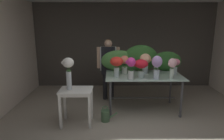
{
  "coord_description": "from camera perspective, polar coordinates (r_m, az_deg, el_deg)",
  "views": [
    {
      "loc": [
        -0.43,
        -2.98,
        2.01
      ],
      "look_at": [
        -0.41,
        1.13,
        1.06
      ],
      "focal_mm": 32.3,
      "sensor_mm": 36.0,
      "label": 1
    }
  ],
  "objects": [
    {
      "name": "vase_sunset_ranunculus",
      "position": [
        4.7,
        12.39,
        1.49
      ],
      "size": [
        0.19,
        0.19,
        0.38
      ],
      "color": "silver",
      "rests_on": "display_table_glass"
    },
    {
      "name": "vase_lilac_roses",
      "position": [
        4.31,
        12.59,
        1.33
      ],
      "size": [
        0.22,
        0.22,
        0.5
      ],
      "color": "silver",
      "rests_on": "display_table_glass"
    },
    {
      "name": "side_table_white",
      "position": [
        4.1,
        -10.11,
        -6.99
      ],
      "size": [
        0.65,
        0.49,
        0.74
      ],
      "color": "white",
      "rests_on": "ground"
    },
    {
      "name": "vase_crimson_anemones",
      "position": [
        4.36,
        8.22,
        1.17
      ],
      "size": [
        0.31,
        0.29,
        0.4
      ],
      "color": "silver",
      "rests_on": "display_table_glass"
    },
    {
      "name": "florist",
      "position": [
        5.27,
        -1.07,
        1.93
      ],
      "size": [
        0.6,
        0.24,
        1.62
      ],
      "color": "#232328",
      "rests_on": "ground"
    },
    {
      "name": "vase_peach_tulips",
      "position": [
        4.75,
        9.4,
        2.43
      ],
      "size": [
        0.27,
        0.26,
        0.47
      ],
      "color": "silver",
      "rests_on": "display_table_glass"
    },
    {
      "name": "ground_plane",
      "position": [
        5.15,
        4.59,
        -9.99
      ],
      "size": [
        7.63,
        7.63,
        0.0
      ],
      "primitive_type": "plane",
      "color": "#9E9384"
    },
    {
      "name": "display_table_glass",
      "position": [
        4.72,
        8.91,
        -2.85
      ],
      "size": [
        1.73,
        1.01,
        0.86
      ],
      "color": "#ADC9BE",
      "rests_on": "ground"
    },
    {
      "name": "foliage_backdrop",
      "position": [
        4.99,
        7.94,
        2.92
      ],
      "size": [
        1.97,
        0.29,
        0.64
      ],
      "color": "#477F3D",
      "rests_on": "display_table_glass"
    },
    {
      "name": "vase_coral_carnations",
      "position": [
        4.67,
        3.62,
        1.98
      ],
      "size": [
        0.21,
        0.21,
        0.43
      ],
      "color": "silver",
      "rests_on": "display_table_glass"
    },
    {
      "name": "watering_can",
      "position": [
        4.33,
        -1.85,
        -12.75
      ],
      "size": [
        0.35,
        0.18,
        0.34
      ],
      "color": "#4C704C",
      "rests_on": "ground"
    },
    {
      "name": "wall_back",
      "position": [
        6.5,
        3.52,
        6.92
      ],
      "size": [
        5.76,
        0.12,
        2.64
      ],
      "primitive_type": "cube",
      "color": "#4C4742",
      "rests_on": "ground"
    },
    {
      "name": "vase_blush_freesia",
      "position": [
        4.42,
        16.65,
        0.97
      ],
      "size": [
        0.18,
        0.17,
        0.44
      ],
      "color": "silver",
      "rests_on": "display_table_glass"
    },
    {
      "name": "vase_white_roses_tall",
      "position": [
        3.98,
        -12.25,
        0.18
      ],
      "size": [
        0.24,
        0.22,
        0.64
      ],
      "color": "silver",
      "rests_on": "side_table_white"
    },
    {
      "name": "vase_magenta_stock",
      "position": [
        4.18,
        5.37,
        0.95
      ],
      "size": [
        0.21,
        0.19,
        0.47
      ],
      "color": "silver",
      "rests_on": "display_table_glass"
    },
    {
      "name": "wall_left",
      "position": [
        5.36,
        -27.56,
        4.15
      ],
      "size": [
        0.12,
        3.59,
        2.64
      ],
      "primitive_type": "cube",
      "color": "beige",
      "rests_on": "ground"
    },
    {
      "name": "vase_rosy_lilies",
      "position": [
        4.82,
        17.52,
        1.59
      ],
      "size": [
        0.2,
        0.2,
        0.37
      ],
      "color": "silver",
      "rests_on": "display_table_glass"
    },
    {
      "name": "vase_scarlet_snapdragons",
      "position": [
        4.37,
        1.31,
        1.82
      ],
      "size": [
        0.29,
        0.28,
        0.45
      ],
      "color": "silver",
      "rests_on": "display_table_glass"
    }
  ]
}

